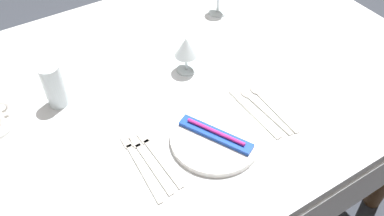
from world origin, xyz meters
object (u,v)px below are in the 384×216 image
at_px(fork_inner, 149,161).
at_px(dinner_plate, 215,138).
at_px(toothbrush_package, 216,134).
at_px(spoon_soup, 259,106).
at_px(drink_tumbler, 55,88).
at_px(wine_glass_left, 186,48).
at_px(spoon_dessert, 268,103).
at_px(dinner_knife, 255,114).
at_px(fork_salad, 139,165).
at_px(fork_outer, 158,156).

bearing_deg(fork_inner, dinner_plate, -9.26).
height_order(toothbrush_package, spoon_soup, toothbrush_package).
height_order(dinner_plate, drink_tumbler, drink_tumbler).
xyz_separation_m(fork_inner, wine_glass_left, (0.27, 0.26, 0.09)).
bearing_deg(spoon_dessert, dinner_knife, -164.37).
bearing_deg(wine_glass_left, spoon_dessert, -63.35).
bearing_deg(fork_inner, wine_glass_left, 43.79).
relative_size(wine_glass_left, drink_tumbler, 0.92).
height_order(spoon_soup, drink_tumbler, drink_tumbler).
distance_m(toothbrush_package, wine_glass_left, 0.31).
xyz_separation_m(fork_salad, dinner_knife, (0.36, -0.01, 0.00)).
bearing_deg(wine_glass_left, dinner_knife, -76.32).
relative_size(spoon_dessert, drink_tumbler, 1.58).
xyz_separation_m(fork_outer, drink_tumbler, (-0.15, 0.33, 0.06)).
height_order(fork_outer, spoon_soup, spoon_soup).
bearing_deg(spoon_soup, toothbrush_package, -167.79).
xyz_separation_m(dinner_plate, drink_tumbler, (-0.31, 0.36, 0.05)).
bearing_deg(toothbrush_package, spoon_soup, 12.21).
bearing_deg(spoon_dessert, spoon_soup, 173.29).
distance_m(fork_outer, drink_tumbler, 0.37).
distance_m(fork_salad, spoon_soup, 0.39).
relative_size(fork_salad, dinner_knife, 1.03).
distance_m(fork_inner, spoon_dessert, 0.40).
height_order(fork_outer, drink_tumbler, drink_tumbler).
height_order(dinner_knife, wine_glass_left, wine_glass_left).
bearing_deg(dinner_knife, fork_inner, 178.00).
relative_size(toothbrush_package, drink_tumbler, 1.47).
bearing_deg(spoon_dessert, dinner_plate, -170.33).
relative_size(fork_salad, drink_tumbler, 1.69).
xyz_separation_m(toothbrush_package, fork_salad, (-0.21, 0.03, -0.02)).
distance_m(dinner_knife, spoon_soup, 0.04).
relative_size(dinner_knife, spoon_soup, 1.04).
distance_m(dinner_knife, spoon_dessert, 0.06).
distance_m(dinner_plate, dinner_knife, 0.15).
distance_m(dinner_plate, toothbrush_package, 0.02).
bearing_deg(fork_salad, fork_inner, -5.24).
xyz_separation_m(dinner_knife, spoon_dessert, (0.06, 0.02, -0.00)).
height_order(fork_inner, wine_glass_left, wine_glass_left).
height_order(toothbrush_package, drink_tumbler, drink_tumbler).
xyz_separation_m(dinner_plate, dinner_knife, (0.15, 0.02, -0.01)).
relative_size(dinner_plate, wine_glass_left, 1.94).
relative_size(dinner_knife, spoon_dessert, 1.03).
height_order(toothbrush_package, wine_glass_left, wine_glass_left).
bearing_deg(drink_tumbler, wine_glass_left, -10.27).
distance_m(fork_inner, wine_glass_left, 0.38).
bearing_deg(fork_salad, dinner_plate, -8.78).
bearing_deg(dinner_plate, toothbrush_package, 180.00).
xyz_separation_m(fork_inner, dinner_knife, (0.34, -0.01, -0.00)).
xyz_separation_m(fork_salad, wine_glass_left, (0.30, 0.26, 0.09)).
bearing_deg(dinner_knife, fork_salad, 177.77).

